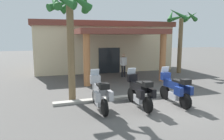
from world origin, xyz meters
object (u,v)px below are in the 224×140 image
motel_building (102,45)px  palm_tree_near_portico (181,26)px  motorcycle_black (140,91)px  motorcycle_blue (175,89)px  pedestrian (123,64)px  palm_tree_roadside (69,18)px  motorcycle_silver (100,94)px

motel_building → palm_tree_near_portico: (5.56, -4.18, 1.65)m
motorcycle_black → motorcycle_blue: bearing=-94.0°
motorcycle_black → pedestrian: size_ratio=1.26×
motorcycle_black → motorcycle_blue: same height
palm_tree_roadside → motorcycle_blue: bearing=-24.3°
motorcycle_blue → palm_tree_roadside: size_ratio=0.42×
motorcycle_silver → palm_tree_near_portico: 11.47m
motel_building → pedestrian: 4.60m
motorcycle_black → palm_tree_near_portico: size_ratio=0.41×
motel_building → motorcycle_blue: (0.26, -11.18, -1.51)m
pedestrian → palm_tree_near_portico: 5.89m
motorcycle_black → motorcycle_blue: 1.73m
motel_building → motorcycle_black: 11.28m
motel_building → palm_tree_near_portico: palm_tree_near_portico is taller
palm_tree_roadside → pedestrian: bearing=46.4°
motorcycle_blue → pedestrian: size_ratio=1.26×
palm_tree_near_portico → palm_tree_roadside: size_ratio=1.03×
motorcycle_black → palm_tree_near_portico: 10.35m
motel_building → motorcycle_silver: 11.43m
motorcycle_silver → palm_tree_roadside: palm_tree_roadside is taller
motel_building → motorcycle_silver: (-3.20, -10.86, -1.51)m
motorcycle_silver → motorcycle_black: size_ratio=1.00×
motel_building → motorcycle_silver: motel_building is taller
motel_building → palm_tree_roadside: size_ratio=2.37×
motorcycle_silver → palm_tree_roadside: bearing=30.2°
motorcycle_black → pedestrian: bearing=-16.4°
motorcycle_silver → palm_tree_roadside: size_ratio=0.42×
motorcycle_blue → motorcycle_black: bearing=85.5°
palm_tree_near_portico → motorcycle_silver: bearing=-142.7°
motorcycle_black → palm_tree_near_portico: palm_tree_near_portico is taller
motorcycle_silver → palm_tree_near_portico: bearing=-51.8°
motel_building → palm_tree_near_portico: bearing=-35.3°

